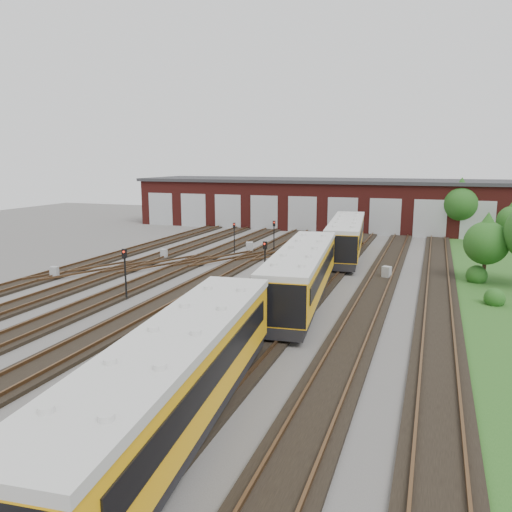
% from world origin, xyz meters
% --- Properties ---
extents(ground, '(120.00, 120.00, 0.00)m').
position_xyz_m(ground, '(0.00, 0.00, 0.00)').
color(ground, '#4E4B48').
rests_on(ground, ground).
extents(track_network, '(30.40, 70.00, 0.33)m').
position_xyz_m(track_network, '(-0.17, 0.59, 0.11)').
color(track_network, black).
rests_on(track_network, ground).
extents(maintenance_shed, '(51.00, 12.50, 6.35)m').
position_xyz_m(maintenance_shed, '(-0.01, 39.97, 3.20)').
color(maintenance_shed, '#561915').
rests_on(maintenance_shed, ground).
extents(metro_train, '(4.38, 47.42, 3.14)m').
position_xyz_m(metro_train, '(6.00, 3.11, 1.94)').
color(metro_train, black).
rests_on(metro_train, ground).
extents(signal_mast_0, '(0.32, 0.30, 3.29)m').
position_xyz_m(signal_mast_0, '(-4.83, 0.26, 2.12)').
color(signal_mast_0, black).
rests_on(signal_mast_0, ground).
extents(signal_mast_1, '(0.30, 0.29, 3.02)m').
position_xyz_m(signal_mast_1, '(-1.14, 19.80, 1.95)').
color(signal_mast_1, black).
rests_on(signal_mast_1, ground).
extents(signal_mast_2, '(0.27, 0.26, 3.02)m').
position_xyz_m(signal_mast_2, '(-4.16, 16.96, 1.93)').
color(signal_mast_2, black).
rests_on(signal_mast_2, ground).
extents(signal_mast_3, '(0.28, 0.26, 3.32)m').
position_xyz_m(signal_mast_3, '(2.65, 5.85, 2.12)').
color(signal_mast_3, black).
rests_on(signal_mast_3, ground).
extents(relay_cabinet_0, '(0.65, 0.59, 0.92)m').
position_xyz_m(relay_cabinet_0, '(-13.24, 3.34, 0.46)').
color(relay_cabinet_0, '#9DA0A2').
rests_on(relay_cabinet_0, ground).
extents(relay_cabinet_1, '(0.82, 0.76, 1.09)m').
position_xyz_m(relay_cabinet_1, '(-3.05, 18.07, 0.55)').
color(relay_cabinet_1, '#9DA0A2').
rests_on(relay_cabinet_1, ground).
extents(relay_cabinet_2, '(0.59, 0.51, 0.90)m').
position_xyz_m(relay_cabinet_2, '(-9.35, 12.84, 0.45)').
color(relay_cabinet_2, '#9DA0A2').
rests_on(relay_cabinet_2, ground).
extents(relay_cabinet_3, '(0.71, 0.62, 1.05)m').
position_xyz_m(relay_cabinet_3, '(4.34, 11.21, 0.52)').
color(relay_cabinet_3, '#9DA0A2').
rests_on(relay_cabinet_3, ground).
extents(relay_cabinet_4, '(0.72, 0.66, 0.99)m').
position_xyz_m(relay_cabinet_4, '(10.34, 11.52, 0.50)').
color(relay_cabinet_4, '#9DA0A2').
rests_on(relay_cabinet_4, ground).
extents(tree_0, '(4.19, 4.19, 6.94)m').
position_xyz_m(tree_0, '(16.14, 35.00, 4.46)').
color(tree_0, '#342217').
rests_on(tree_0, ground).
extents(tree_1, '(2.97, 2.97, 4.92)m').
position_xyz_m(tree_1, '(20.86, 29.79, 3.16)').
color(tree_1, '#342217').
rests_on(tree_1, ground).
extents(tree_3, '(3.12, 3.12, 5.18)m').
position_xyz_m(tree_3, '(17.07, 12.78, 3.32)').
color(tree_3, '#342217').
rests_on(tree_3, ground).
extents(bush_0, '(1.26, 1.26, 1.26)m').
position_xyz_m(bush_0, '(17.24, 6.79, 0.63)').
color(bush_0, '#174814').
rests_on(bush_0, ground).
extents(bush_1, '(1.50, 1.50, 1.50)m').
position_xyz_m(bush_1, '(16.61, 12.75, 0.75)').
color(bush_1, '#174814').
rests_on(bush_1, ground).
extents(bush_2, '(1.34, 1.34, 1.34)m').
position_xyz_m(bush_2, '(18.81, 26.22, 0.67)').
color(bush_2, '#174814').
rests_on(bush_2, ground).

